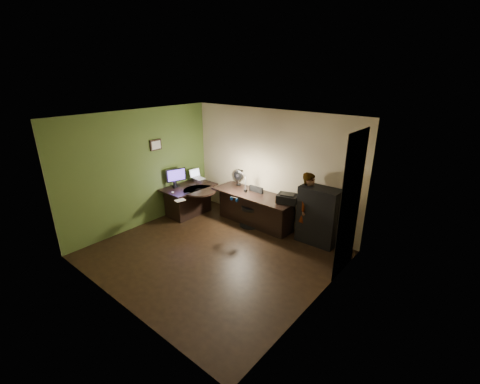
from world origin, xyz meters
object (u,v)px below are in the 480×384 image
Objects in this scene: office_chair at (251,207)px; person at (308,207)px; cabinet at (318,216)px; desk_right at (254,209)px; monitor at (176,180)px; desk_left at (190,200)px.

person is at bearing 10.46° from office_chair.
cabinet is 1.62m from office_chair.
cabinet reaches higher than desk_right.
cabinet is at bearing 8.84° from office_chair.
desk_right is at bearing 38.90° from monitor.
person is at bearing 178.68° from cabinet.
desk_right is at bearing 71.58° from office_chair.
cabinet is (1.57, 0.18, 0.23)m from desk_right.
desk_left is at bearing -168.00° from cabinet.
desk_left is 1.72m from desk_right.
monitor is 3.35m from person.
cabinet reaches higher than monitor.
desk_left is at bearing -163.48° from office_chair.
office_chair is at bearing 36.91° from monitor.
desk_left is 2.57× the size of monitor.
person is at bearing 33.24° from monitor.
office_chair is (-0.03, -0.09, 0.07)m from desk_right.
cabinet is 0.27m from person.
desk_right is at bearing -174.80° from cabinet.
desk_left is 0.63m from monitor.
office_chair is 0.61× the size of person.
monitor is at bearing -166.10° from cabinet.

